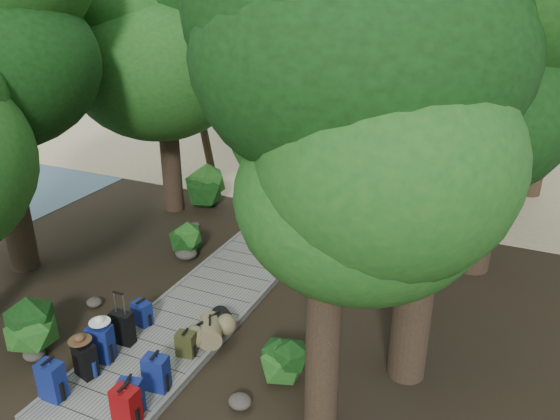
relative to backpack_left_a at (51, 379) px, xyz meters
The scene contains 50 objects.
ground 4.48m from the backpack_left_a, 80.09° to the left, with size 120.00×120.00×0.00m, color black.
sand_beach 20.41m from the backpack_left_a, 87.85° to the left, with size 40.00×22.00×0.02m, color tan.
water_bay 42.89m from the backpack_left_a, 136.74° to the left, with size 50.00×60.00×0.02m, color #284753.
distant_hill 65.45m from the backpack_left_a, 126.83° to the left, with size 32.00×16.00×12.00m, color black.
boardwalk 5.46m from the backpack_left_a, 81.90° to the left, with size 2.00×12.00×0.12m, color gray.
backpack_left_a is the anchor object (origin of this frame).
backpack_left_b 0.67m from the backpack_left_a, 81.55° to the left, with size 0.38×0.27×0.70m, color black, non-canonical shape.
backpack_left_c 1.11m from the backpack_left_a, 86.59° to the left, with size 0.42×0.30×0.78m, color navy, non-canonical shape.
backpack_left_d 2.33m from the backpack_left_a, 89.22° to the left, with size 0.36×0.26×0.55m, color navy, non-canonical shape.
backpack_right_a 1.48m from the backpack_left_a, ahead, with size 0.40×0.29×0.72m, color maroon, non-canonical shape.
backpack_right_b 1.42m from the backpack_left_a, 10.55° to the left, with size 0.38×0.26×0.68m, color navy, non-canonical shape.
backpack_right_c 1.69m from the backpack_left_a, 32.20° to the left, with size 0.41×0.29×0.69m, color navy, non-canonical shape.
backpack_right_d 2.32m from the backpack_left_a, 53.24° to the left, with size 0.34×0.25×0.52m, color #38371A, non-canonical shape.
duffel_right_khaki 2.88m from the backpack_left_a, 56.82° to the left, with size 0.45×0.68×0.45m, color olive, non-canonical shape.
duffel_right_black 3.05m from the backpack_left_a, 59.89° to the left, with size 0.41×0.66×0.41m, color black, non-canonical shape.
suitcase_on_boardwalk 1.68m from the backpack_left_a, 87.06° to the left, with size 0.42×0.23×0.66m, color black, non-canonical shape.
lone_suitcase_on_sand 12.63m from the backpack_left_a, 84.40° to the left, with size 0.42×0.24×0.67m, color black, non-canonical shape.
hat_brown 0.78m from the backpack_left_a, 86.49° to the left, with size 0.40×0.40×0.12m, color #51351E, non-canonical shape.
hat_white 1.25m from the backpack_left_a, 86.67° to the left, with size 0.39×0.39×0.13m, color silver, non-canonical shape.
kayak 14.90m from the backpack_left_a, 99.14° to the left, with size 0.68×3.10×0.31m, color #B4150F.
sun_lounger 15.09m from the backpack_left_a, 73.67° to the left, with size 0.64×1.98×0.64m, color silver, non-canonical shape.
tree_right_a 5.48m from the backpack_left_a, 18.65° to the left, with size 4.49×4.49×7.48m, color black, non-canonical shape.
tree_right_b 7.40m from the backpack_left_a, 31.44° to the left, with size 5.29×5.29×9.45m, color black, non-canonical shape.
tree_right_c 8.60m from the backpack_left_a, 54.81° to the left, with size 5.60×5.60×9.70m, color black, non-canonical shape.
tree_right_d 11.19m from the backpack_left_a, 53.31° to the left, with size 6.71×6.71×12.30m, color black, non-canonical shape.
tree_right_e 13.20m from the backpack_left_a, 68.41° to the left, with size 5.39×5.39×9.71m, color black, non-canonical shape.
tree_right_f 16.07m from the backpack_left_a, 63.17° to the left, with size 5.92×5.92×10.58m, color black, non-canonical shape.
tree_left_c 9.16m from the backpack_left_a, 110.85° to the left, with size 4.82×4.82×8.38m, color black, non-canonical shape.
tree_back_a 20.10m from the backpack_left_a, 90.96° to the left, with size 5.06×5.06×8.76m, color black, non-canonical shape.
tree_back_b 20.68m from the backpack_left_a, 82.41° to the left, with size 5.51×5.51×9.85m, color black, non-canonical shape.
tree_back_c 21.58m from the backpack_left_a, 74.69° to the left, with size 5.32×5.32×9.58m, color black, non-canonical shape.
tree_back_d 19.69m from the backpack_left_a, 104.60° to the left, with size 4.55×4.55×7.58m, color black, non-canonical shape.
palm_right_a 11.78m from the backpack_left_a, 69.89° to the left, with size 3.99×3.99×6.79m, color #173D11, non-canonical shape.
palm_right_b 16.60m from the backpack_left_a, 68.04° to the left, with size 3.99×3.99×7.70m, color #173D11, non-canonical shape.
palm_right_c 17.45m from the backpack_left_a, 80.65° to the left, with size 4.02×4.02×6.39m, color #173D11, non-canonical shape.
palm_left_a 12.03m from the backpack_left_a, 109.07° to the left, with size 3.88×3.88×6.17m, color #173D11, non-canonical shape.
rock_left_a 1.46m from the backpack_left_a, 150.07° to the left, with size 0.42×0.38×0.23m, color #4C473F, non-canonical shape.
rock_left_b 2.97m from the backpack_left_a, 119.49° to the left, with size 0.35×0.31×0.19m, color #4C473F, non-canonical shape.
rock_left_c 5.31m from the backpack_left_a, 99.15° to the left, with size 0.57×0.52×0.32m, color #4C473F, non-canonical shape.
rock_left_d 7.15m from the backpack_left_a, 103.47° to the left, with size 0.26×0.24×0.14m, color #4C473F, non-canonical shape.
rock_right_a 3.12m from the backpack_left_a, 22.66° to the left, with size 0.40×0.36×0.22m, color #4C473F, non-canonical shape.
rock_right_b 4.42m from the backpack_left_a, 39.18° to the left, with size 0.47×0.43×0.26m, color #4C473F, non-canonical shape.
rock_right_c 5.97m from the backpack_left_a, 66.23° to the left, with size 0.34×0.31×0.19m, color #4C473F, non-canonical shape.
rock_right_d 8.93m from the backpack_left_a, 67.46° to the left, with size 0.48×0.43×0.26m, color #4C473F, non-canonical shape.
shrub_left_a 1.70m from the backpack_left_a, 144.51° to the left, with size 1.05×1.05×0.95m, color #174E19, non-canonical shape.
shrub_left_b 5.52m from the backpack_left_a, 99.42° to the left, with size 0.94×0.94×0.85m, color #174E19, non-canonical shape.
shrub_left_c 8.87m from the backpack_left_a, 105.10° to the left, with size 1.31×1.31×1.18m, color #174E19, non-canonical shape.
shrub_right_a 3.86m from the backpack_left_a, 32.26° to the left, with size 0.94×0.94×0.85m, color #174E19, non-canonical shape.
shrub_right_b 7.59m from the backpack_left_a, 62.07° to the left, with size 1.41×1.41×1.27m, color #174E19, non-canonical shape.
shrub_right_c 10.07m from the backpack_left_a, 73.75° to the left, with size 0.84×0.84×0.76m, color #174E19, non-canonical shape.
Camera 1 is at (5.60, -9.36, 6.56)m, focal length 35.00 mm.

